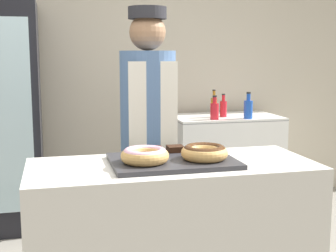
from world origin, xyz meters
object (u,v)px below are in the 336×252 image
at_px(donut_chocolate_glaze, 204,152).
at_px(bottle_amber, 214,107).
at_px(chest_freezer, 224,162).
at_px(brownie_back_left, 154,150).
at_px(bottle_red_b, 215,110).
at_px(brownie_back_right, 175,149).
at_px(beverage_fridge, 3,117).
at_px(bottle_blue, 248,108).
at_px(serving_tray, 173,161).
at_px(bottle_red, 223,108).
at_px(donut_light_glaze, 145,155).
at_px(baker_person, 148,136).

bearing_deg(donut_chocolate_glaze, bottle_amber, 69.07).
bearing_deg(chest_freezer, brownie_back_left, -122.74).
bearing_deg(bottle_red_b, brownie_back_right, -117.57).
height_order(brownie_back_left, beverage_fridge, beverage_fridge).
relative_size(bottle_red_b, bottle_blue, 0.89).
relative_size(brownie_back_right, bottle_amber, 0.35).
bearing_deg(serving_tray, bottle_blue, 54.61).
xyz_separation_m(donut_chocolate_glaze, bottle_red_b, (0.62, 1.59, 0.01)).
distance_m(brownie_back_left, bottle_red, 1.81).
height_order(brownie_back_left, bottle_red_b, bottle_red_b).
distance_m(donut_light_glaze, beverage_fridge, 1.98).
relative_size(brownie_back_left, chest_freezer, 0.09).
bearing_deg(beverage_fridge, baker_person, -49.13).
bearing_deg(chest_freezer, bottle_red_b, -130.85).
xyz_separation_m(baker_person, bottle_red_b, (0.78, 0.94, 0.03)).
bearing_deg(donut_light_glaze, chest_freezer, 58.31).
distance_m(chest_freezer, bottle_red_b, 0.58).
height_order(serving_tray, bottle_amber, bottle_amber).
relative_size(donut_light_glaze, bottle_red_b, 1.15).
height_order(donut_chocolate_glaze, baker_person, baker_person).
height_order(serving_tray, donut_chocolate_glaze, donut_chocolate_glaze).
bearing_deg(beverage_fridge, bottle_amber, -1.80).
relative_size(baker_person, bottle_red_b, 8.25).
bearing_deg(donut_light_glaze, baker_person, 76.98).
bearing_deg(brownie_back_right, bottle_blue, 52.90).
distance_m(serving_tray, bottle_red, 1.92).
relative_size(serving_tray, bottle_red_b, 3.02).
relative_size(baker_person, bottle_red, 8.27).
distance_m(serving_tray, bottle_amber, 1.87).
xyz_separation_m(donut_light_glaze, bottle_red_b, (0.93, 1.59, 0.01)).
height_order(chest_freezer, bottle_red_b, bottle_red_b).
height_order(bottle_red_b, bottle_blue, bottle_blue).
distance_m(donut_chocolate_glaze, bottle_red_b, 1.71).
bearing_deg(bottle_blue, chest_freezer, 120.06).
bearing_deg(donut_light_glaze, donut_chocolate_glaze, 0.00).
bearing_deg(bottle_amber, bottle_red_b, -107.01).
bearing_deg(beverage_fridge, chest_freezer, 0.20).
bearing_deg(beverage_fridge, serving_tray, -60.31).
bearing_deg(baker_person, beverage_fridge, 130.87).
distance_m(beverage_fridge, chest_freezer, 2.01).
distance_m(baker_person, beverage_fridge, 1.51).
bearing_deg(brownie_back_left, chest_freezer, 57.26).
bearing_deg(beverage_fridge, brownie_back_left, -59.27).
bearing_deg(bottle_blue, serving_tray, -125.39).
bearing_deg(brownie_back_left, bottle_blue, 49.81).
bearing_deg(brownie_back_right, baker_person, 98.65).
height_order(baker_person, bottle_red_b, baker_person).
height_order(donut_chocolate_glaze, beverage_fridge, beverage_fridge).
xyz_separation_m(beverage_fridge, bottle_red, (1.90, -0.05, 0.03)).
distance_m(donut_chocolate_glaze, bottle_red, 1.90).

